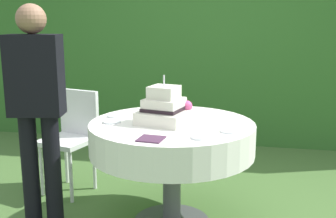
{
  "coord_description": "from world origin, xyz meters",
  "views": [
    {
      "loc": [
        0.53,
        -2.79,
        1.49
      ],
      "look_at": [
        -0.03,
        -0.01,
        0.88
      ],
      "focal_mm": 43.9,
      "sensor_mm": 36.0,
      "label": 1
    }
  ],
  "objects_px": {
    "cake_table": "(172,139)",
    "serving_plate_right": "(200,137)",
    "serving_plate_left": "(112,122)",
    "serving_plate_near": "(229,131)",
    "napkin_stack": "(151,139)",
    "garden_chair": "(73,131)",
    "serving_plate_far": "(114,116)",
    "wedding_cake": "(165,109)",
    "standing_person": "(37,104)"
  },
  "relations": [
    {
      "from": "cake_table",
      "to": "serving_plate_right",
      "type": "distance_m",
      "value": 0.46
    },
    {
      "from": "serving_plate_left",
      "to": "serving_plate_right",
      "type": "xyz_separation_m",
      "value": [
        0.66,
        -0.27,
        0.0
      ]
    },
    {
      "from": "serving_plate_near",
      "to": "serving_plate_left",
      "type": "relative_size",
      "value": 0.88
    },
    {
      "from": "cake_table",
      "to": "serving_plate_left",
      "type": "height_order",
      "value": "serving_plate_left"
    },
    {
      "from": "napkin_stack",
      "to": "garden_chair",
      "type": "xyz_separation_m",
      "value": [
        -0.93,
        0.91,
        -0.24
      ]
    },
    {
      "from": "serving_plate_left",
      "to": "garden_chair",
      "type": "bearing_deg",
      "value": 135.27
    },
    {
      "from": "serving_plate_right",
      "to": "garden_chair",
      "type": "bearing_deg",
      "value": 145.91
    },
    {
      "from": "serving_plate_far",
      "to": "napkin_stack",
      "type": "relative_size",
      "value": 0.72
    },
    {
      "from": "serving_plate_right",
      "to": "serving_plate_left",
      "type": "bearing_deg",
      "value": 157.54
    },
    {
      "from": "serving_plate_near",
      "to": "serving_plate_left",
      "type": "distance_m",
      "value": 0.84
    },
    {
      "from": "serving_plate_far",
      "to": "serving_plate_left",
      "type": "distance_m",
      "value": 0.18
    },
    {
      "from": "serving_plate_left",
      "to": "cake_table",
      "type": "bearing_deg",
      "value": 11.75
    },
    {
      "from": "wedding_cake",
      "to": "garden_chair",
      "type": "relative_size",
      "value": 0.44
    },
    {
      "from": "wedding_cake",
      "to": "serving_plate_right",
      "type": "xyz_separation_m",
      "value": [
        0.29,
        -0.34,
        -0.1
      ]
    },
    {
      "from": "cake_table",
      "to": "wedding_cake",
      "type": "distance_m",
      "value": 0.23
    },
    {
      "from": "cake_table",
      "to": "garden_chair",
      "type": "xyz_separation_m",
      "value": [
        -0.98,
        0.46,
        -0.12
      ]
    },
    {
      "from": "serving_plate_far",
      "to": "serving_plate_left",
      "type": "bearing_deg",
      "value": -76.66
    },
    {
      "from": "cake_table",
      "to": "napkin_stack",
      "type": "relative_size",
      "value": 7.79
    },
    {
      "from": "serving_plate_near",
      "to": "garden_chair",
      "type": "distance_m",
      "value": 1.55
    },
    {
      "from": "serving_plate_left",
      "to": "napkin_stack",
      "type": "distance_m",
      "value": 0.52
    },
    {
      "from": "serving_plate_far",
      "to": "napkin_stack",
      "type": "bearing_deg",
      "value": -52.17
    },
    {
      "from": "cake_table",
      "to": "garden_chair",
      "type": "height_order",
      "value": "garden_chair"
    },
    {
      "from": "cake_table",
      "to": "serving_plate_far",
      "type": "relative_size",
      "value": 10.75
    },
    {
      "from": "wedding_cake",
      "to": "serving_plate_near",
      "type": "distance_m",
      "value": 0.49
    },
    {
      "from": "serving_plate_left",
      "to": "standing_person",
      "type": "relative_size",
      "value": 0.08
    },
    {
      "from": "garden_chair",
      "to": "standing_person",
      "type": "relative_size",
      "value": 0.56
    },
    {
      "from": "wedding_cake",
      "to": "cake_table",
      "type": "bearing_deg",
      "value": 24.45
    },
    {
      "from": "wedding_cake",
      "to": "serving_plate_right",
      "type": "distance_m",
      "value": 0.46
    },
    {
      "from": "serving_plate_far",
      "to": "serving_plate_left",
      "type": "height_order",
      "value": "same"
    },
    {
      "from": "cake_table",
      "to": "serving_plate_near",
      "type": "xyz_separation_m",
      "value": [
        0.41,
        -0.18,
        0.13
      ]
    },
    {
      "from": "serving_plate_far",
      "to": "wedding_cake",
      "type": "bearing_deg",
      "value": -15.46
    },
    {
      "from": "serving_plate_far",
      "to": "serving_plate_right",
      "type": "bearing_deg",
      "value": -32.73
    },
    {
      "from": "serving_plate_right",
      "to": "napkin_stack",
      "type": "bearing_deg",
      "value": -164.22
    },
    {
      "from": "cake_table",
      "to": "serving_plate_right",
      "type": "relative_size",
      "value": 10.48
    },
    {
      "from": "serving_plate_right",
      "to": "wedding_cake",
      "type": "bearing_deg",
      "value": 130.76
    },
    {
      "from": "serving_plate_left",
      "to": "napkin_stack",
      "type": "xyz_separation_m",
      "value": [
        0.37,
        -0.36,
        -0.0
      ]
    },
    {
      "from": "serving_plate_left",
      "to": "garden_chair",
      "type": "xyz_separation_m",
      "value": [
        -0.56,
        0.55,
        -0.24
      ]
    },
    {
      "from": "serving_plate_right",
      "to": "standing_person",
      "type": "bearing_deg",
      "value": 174.24
    },
    {
      "from": "garden_chair",
      "to": "standing_person",
      "type": "distance_m",
      "value": 0.81
    },
    {
      "from": "serving_plate_near",
      "to": "napkin_stack",
      "type": "relative_size",
      "value": 0.74
    },
    {
      "from": "napkin_stack",
      "to": "serving_plate_right",
      "type": "bearing_deg",
      "value": 15.78
    },
    {
      "from": "cake_table",
      "to": "serving_plate_far",
      "type": "bearing_deg",
      "value": 168.69
    },
    {
      "from": "napkin_stack",
      "to": "standing_person",
      "type": "relative_size",
      "value": 0.09
    },
    {
      "from": "serving_plate_far",
      "to": "standing_person",
      "type": "distance_m",
      "value": 0.57
    },
    {
      "from": "cake_table",
      "to": "standing_person",
      "type": "xyz_separation_m",
      "value": [
        -0.9,
        -0.25,
        0.27
      ]
    },
    {
      "from": "cake_table",
      "to": "standing_person",
      "type": "relative_size",
      "value": 0.74
    },
    {
      "from": "serving_plate_far",
      "to": "serving_plate_near",
      "type": "bearing_deg",
      "value": -17.28
    },
    {
      "from": "napkin_stack",
      "to": "garden_chair",
      "type": "height_order",
      "value": "garden_chair"
    },
    {
      "from": "serving_plate_right",
      "to": "napkin_stack",
      "type": "distance_m",
      "value": 0.3
    },
    {
      "from": "wedding_cake",
      "to": "napkin_stack",
      "type": "xyz_separation_m",
      "value": [
        0.0,
        -0.42,
        -0.1
      ]
    }
  ]
}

